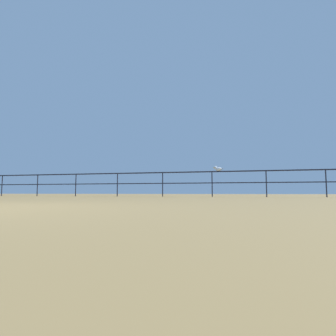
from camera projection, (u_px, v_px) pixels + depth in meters
pier_railing at (163, 178)px, 11.86m from camera, size 25.82×0.05×1.07m
seagull_on_rail at (218, 169)px, 11.31m from camera, size 0.43×0.18×0.20m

